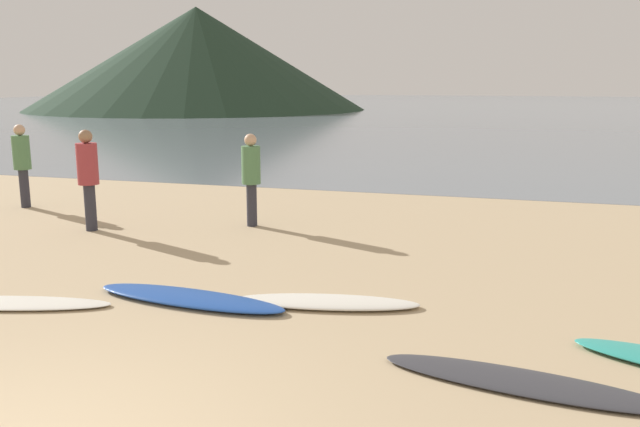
{
  "coord_description": "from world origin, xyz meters",
  "views": [
    {
      "loc": [
        3.19,
        -2.86,
        2.55
      ],
      "look_at": [
        0.5,
        6.33,
        0.6
      ],
      "focal_mm": 36.82,
      "sensor_mm": 36.0,
      "label": 1
    }
  ],
  "objects_px": {
    "person_0": "(88,172)",
    "surfboard_2": "(7,303)",
    "person_2": "(251,172)",
    "person_3": "(22,159)",
    "surfboard_4": "(326,302)",
    "surfboard_5": "(524,382)",
    "surfboard_3": "(189,298)"
  },
  "relations": [
    {
      "from": "person_0",
      "to": "surfboard_2",
      "type": "bearing_deg",
      "value": 149.08
    },
    {
      "from": "person_2",
      "to": "person_3",
      "type": "distance_m",
      "value": 5.12
    },
    {
      "from": "surfboard_4",
      "to": "surfboard_5",
      "type": "xyz_separation_m",
      "value": [
        2.16,
        -1.48,
        -0.01
      ]
    },
    {
      "from": "person_2",
      "to": "person_3",
      "type": "xyz_separation_m",
      "value": [
        -5.11,
        0.33,
        0.03
      ]
    },
    {
      "from": "person_2",
      "to": "surfboard_5",
      "type": "bearing_deg",
      "value": 35.13
    },
    {
      "from": "surfboard_4",
      "to": "person_0",
      "type": "xyz_separation_m",
      "value": [
        -4.95,
        2.57,
        0.98
      ]
    },
    {
      "from": "surfboard_2",
      "to": "person_0",
      "type": "height_order",
      "value": "person_0"
    },
    {
      "from": "person_0",
      "to": "person_2",
      "type": "relative_size",
      "value": 1.06
    },
    {
      "from": "surfboard_2",
      "to": "person_3",
      "type": "xyz_separation_m",
      "value": [
        -3.99,
        5.06,
        0.96
      ]
    },
    {
      "from": "surfboard_4",
      "to": "person_0",
      "type": "relative_size",
      "value": 1.24
    },
    {
      "from": "surfboard_2",
      "to": "person_0",
      "type": "distance_m",
      "value": 4.01
    },
    {
      "from": "surfboard_4",
      "to": "person_3",
      "type": "height_order",
      "value": "person_3"
    },
    {
      "from": "surfboard_3",
      "to": "surfboard_4",
      "type": "distance_m",
      "value": 1.61
    },
    {
      "from": "surfboard_2",
      "to": "surfboard_4",
      "type": "distance_m",
      "value": 3.69
    },
    {
      "from": "surfboard_5",
      "to": "person_2",
      "type": "distance_m",
      "value": 6.97
    },
    {
      "from": "surfboard_5",
      "to": "person_0",
      "type": "relative_size",
      "value": 1.41
    },
    {
      "from": "surfboard_2",
      "to": "surfboard_4",
      "type": "relative_size",
      "value": 1.13
    },
    {
      "from": "surfboard_5",
      "to": "person_3",
      "type": "bearing_deg",
      "value": 159.27
    },
    {
      "from": "surfboard_5",
      "to": "surfboard_4",
      "type": "bearing_deg",
      "value": 154.47
    },
    {
      "from": "surfboard_3",
      "to": "surfboard_5",
      "type": "relative_size",
      "value": 1.0
    },
    {
      "from": "surfboard_4",
      "to": "surfboard_5",
      "type": "distance_m",
      "value": 2.62
    },
    {
      "from": "surfboard_4",
      "to": "person_3",
      "type": "relative_size",
      "value": 1.28
    },
    {
      "from": "surfboard_3",
      "to": "surfboard_5",
      "type": "xyz_separation_m",
      "value": [
        3.74,
        -1.14,
        -0.02
      ]
    },
    {
      "from": "surfboard_3",
      "to": "person_0",
      "type": "relative_size",
      "value": 1.42
    },
    {
      "from": "surfboard_2",
      "to": "surfboard_5",
      "type": "xyz_separation_m",
      "value": [
        5.7,
        -0.44,
        0.0
      ]
    },
    {
      "from": "surfboard_4",
      "to": "person_0",
      "type": "height_order",
      "value": "person_0"
    },
    {
      "from": "surfboard_3",
      "to": "surfboard_5",
      "type": "bearing_deg",
      "value": -11.29
    },
    {
      "from": "surfboard_5",
      "to": "person_0",
      "type": "height_order",
      "value": "person_0"
    },
    {
      "from": "surfboard_3",
      "to": "person_3",
      "type": "distance_m",
      "value": 7.44
    },
    {
      "from": "person_0",
      "to": "person_3",
      "type": "distance_m",
      "value": 2.96
    },
    {
      "from": "surfboard_4",
      "to": "surfboard_5",
      "type": "bearing_deg",
      "value": -44.7
    },
    {
      "from": "surfboard_3",
      "to": "person_2",
      "type": "bearing_deg",
      "value": 107.57
    }
  ]
}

